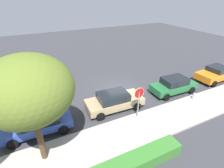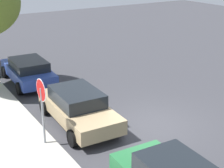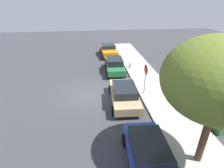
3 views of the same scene
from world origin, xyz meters
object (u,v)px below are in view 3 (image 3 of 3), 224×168
at_px(stop_sign, 146,74).
at_px(street_tree_mid_block, 217,80).
at_px(parked_car_blue, 149,156).
at_px(fire_hydrant, 130,66).
at_px(parked_car_green, 115,65).
at_px(parked_car_tan, 124,94).
at_px(parked_car_orange, 109,50).

bearing_deg(stop_sign, street_tree_mid_block, 4.63).
distance_m(parked_car_blue, fire_hydrant, 12.37).
distance_m(parked_car_green, parked_car_blue, 11.61).
height_order(stop_sign, parked_car_blue, stop_sign).
bearing_deg(parked_car_blue, parked_car_green, 179.82).
bearing_deg(fire_hydrant, parked_car_green, -70.82).
height_order(stop_sign, street_tree_mid_block, street_tree_mid_block).
relative_size(parked_car_green, parked_car_blue, 0.96).
height_order(parked_car_green, fire_hydrant, parked_car_green).
bearing_deg(fire_hydrant, parked_car_tan, -16.25).
relative_size(parked_car_tan, parked_car_orange, 1.09).
distance_m(parked_car_green, street_tree_mid_block, 12.33).
relative_size(parked_car_green, fire_hydrant, 5.98).
xyz_separation_m(stop_sign, parked_car_tan, (0.99, -1.83, -1.03)).
bearing_deg(parked_car_orange, parked_car_tan, -0.55).
bearing_deg(parked_car_green, street_tree_mid_block, 10.85).
bearing_deg(fire_hydrant, stop_sign, -1.04).
height_order(stop_sign, parked_car_orange, stop_sign).
height_order(stop_sign, parked_car_tan, stop_sign).
bearing_deg(parked_car_tan, parked_car_blue, 1.06).
bearing_deg(parked_car_blue, parked_car_orange, 179.97).
relative_size(parked_car_orange, street_tree_mid_block, 0.70).
distance_m(street_tree_mid_block, fire_hydrant, 12.84).
distance_m(parked_car_blue, parked_car_orange, 17.33).
bearing_deg(stop_sign, fire_hydrant, 178.96).
xyz_separation_m(parked_car_blue, fire_hydrant, (-12.23, 1.83, -0.34)).
bearing_deg(parked_car_tan, street_tree_mid_block, 22.94).
height_order(parked_car_tan, fire_hydrant, parked_car_tan).
bearing_deg(parked_car_blue, parked_car_tan, -178.94).
relative_size(parked_car_blue, parked_car_orange, 1.06).
xyz_separation_m(street_tree_mid_block, fire_hydrant, (-12.20, -0.43, -3.98)).
relative_size(stop_sign, fire_hydrant, 3.57).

